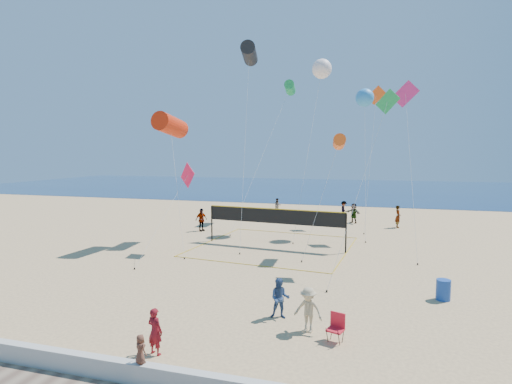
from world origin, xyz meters
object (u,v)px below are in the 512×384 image
(woman, at_px, (155,331))
(volleyball_net, at_px, (275,220))
(trash_barrel, at_px, (443,290))
(camp_chair, at_px, (336,326))

(woman, relative_size, volleyball_net, 0.14)
(trash_barrel, bearing_deg, woman, -141.61)
(camp_chair, xyz_separation_m, trash_barrel, (4.21, 5.22, -0.10))
(camp_chair, height_order, trash_barrel, camp_chair)
(trash_barrel, xyz_separation_m, volleyball_net, (-9.42, 7.79, 1.38))
(volleyball_net, bearing_deg, camp_chair, -62.38)
(volleyball_net, bearing_deg, woman, -85.30)
(camp_chair, relative_size, trash_barrel, 1.20)
(volleyball_net, bearing_deg, trash_barrel, -33.81)
(woman, relative_size, trash_barrel, 1.68)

